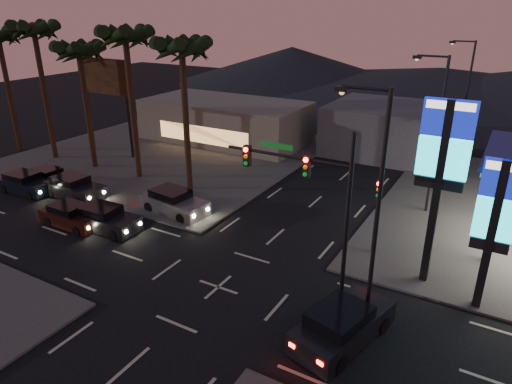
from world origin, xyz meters
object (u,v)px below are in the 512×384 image
Objects in this scene: car_lane_b_rear at (50,177)px; suv_station at (342,325)px; car_lane_a_mid at (71,216)px; car_lane_b_front at (174,202)px; car_lane_a_front at (104,219)px; pylon_sign_tall at (443,158)px; pylon_sign_short at (496,214)px; traffic_signal_mast at (311,188)px; car_lane_a_rear at (25,183)px; car_lane_b_mid at (74,187)px.

suv_station reaches higher than car_lane_b_rear.
car_lane_a_mid is 0.85× the size of car_lane_b_front.
pylon_sign_tall is at bearing 11.82° from car_lane_a_front.
pylon_sign_short is 1.69× the size of car_lane_b_rear.
traffic_signal_mast is 23.15m from car_lane_b_rear.
car_lane_b_rear is (-22.50, 2.96, -4.62)m from traffic_signal_mast.
pylon_sign_short is 1.35× the size of suv_station.
car_lane_a_rear is (-27.53, -2.37, -5.72)m from pylon_sign_tall.
pylon_sign_tall is 8.58m from suv_station.
car_lane_a_mid is 0.81× the size of suv_station.
pylon_sign_tall is at bearing 12.35° from car_lane_a_mid.
pylon_sign_tall is at bearing 158.20° from pylon_sign_short.
pylon_sign_short reaches higher than car_lane_b_rear.
car_lane_a_mid is at bearing -28.56° from car_lane_b_rear.
car_lane_a_front is (-17.99, -3.77, -5.71)m from pylon_sign_tall.
pylon_sign_tall reaches higher than car_lane_a_mid.
car_lane_a_rear is at bearing -167.54° from car_lane_b_front.
suv_station is (13.86, -6.34, 0.02)m from car_lane_b_front.
car_lane_a_mid is (-20.15, -4.41, -5.76)m from pylon_sign_tall.
car_lane_a_rear is (-22.79, 1.14, -4.55)m from traffic_signal_mast.
pylon_sign_short is 1.54× the size of car_lane_a_rear.
traffic_signal_mast is at bearing 1.10° from car_lane_a_front.
car_lane_a_front is 9.79m from car_lane_b_rear.
pylon_sign_tall is 1.74× the size of suv_station.
car_lane_a_mid is 1.02× the size of car_lane_b_rear.
car_lane_b_mid is (-19.00, 2.29, -4.52)m from traffic_signal_mast.
traffic_signal_mast is 1.90× the size of car_lane_a_mid.
traffic_signal_mast is 12.58m from car_lane_b_front.
car_lane_a_mid is at bearing -167.65° from pylon_sign_tall.
pylon_sign_tall is 24.45m from car_lane_b_mid.
car_lane_a_rear reaches higher than car_lane_a_mid.
car_lane_b_front is 11.38m from car_lane_b_rear.
car_lane_b_rear is at bearing 160.84° from car_lane_a_front.
car_lane_a_rear is 3.96m from car_lane_b_mid.
suv_station is (15.97, -2.37, 0.07)m from car_lane_a_front.
suv_station is (18.13, -1.73, 0.12)m from car_lane_a_mid.
car_lane_a_front is at bearing 16.66° from car_lane_a_mid.
car_lane_b_mid reaches higher than car_lane_a_rear.
traffic_signal_mast is at bearing -7.49° from car_lane_b_rear.
car_lane_b_front is (11.65, 2.57, 0.05)m from car_lane_a_rear.
pylon_sign_tall reaches higher than traffic_signal_mast.
suv_station is at bearing -5.44° from car_lane_a_mid.
car_lane_a_front is at bearing -168.18° from pylon_sign_tall.
car_lane_a_front is (-20.49, -2.77, -3.97)m from pylon_sign_short.
suv_station reaches higher than car_lane_b_front.
car_lane_b_mid is (-3.59, 3.19, 0.08)m from car_lane_a_mid.
car_lane_a_mid is at bearing -15.48° from car_lane_a_rear.
car_lane_b_front reaches higher than car_lane_b_mid.
suv_station reaches higher than car_lane_a_rear.
pylon_sign_short reaches higher than suv_station.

